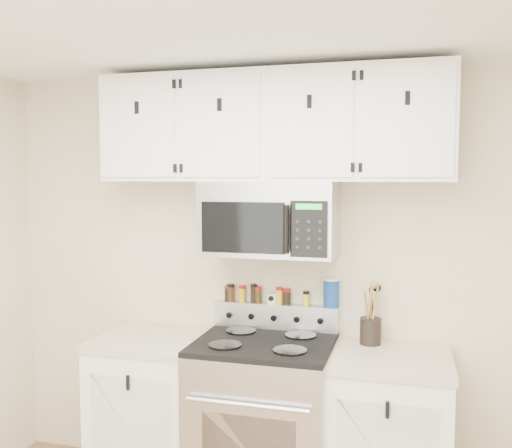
# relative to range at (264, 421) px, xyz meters

# --- Properties ---
(back_wall) EXTENTS (3.50, 0.01, 2.50)m
(back_wall) POSITION_rel_range_xyz_m (0.00, 0.32, 0.76)
(back_wall) COLOR #B9B08B
(back_wall) RESTS_ON floor
(range) EXTENTS (0.76, 0.65, 1.10)m
(range) POSITION_rel_range_xyz_m (0.00, 0.00, 0.00)
(range) COLOR #B7B7BA
(range) RESTS_ON floor
(base_cabinet_left) EXTENTS (0.64, 0.62, 0.92)m
(base_cabinet_left) POSITION_rel_range_xyz_m (-0.69, 0.02, -0.03)
(base_cabinet_left) COLOR white
(base_cabinet_left) RESTS_ON floor
(base_cabinet_right) EXTENTS (0.64, 0.62, 0.92)m
(base_cabinet_right) POSITION_rel_range_xyz_m (0.69, 0.02, -0.03)
(base_cabinet_right) COLOR white
(base_cabinet_right) RESTS_ON floor
(microwave) EXTENTS (0.76, 0.44, 0.42)m
(microwave) POSITION_rel_range_xyz_m (0.00, 0.13, 1.14)
(microwave) COLOR #9E9EA3
(microwave) RESTS_ON back_wall
(upper_cabinets) EXTENTS (2.00, 0.35, 0.62)m
(upper_cabinets) POSITION_rel_range_xyz_m (-0.00, 0.15, 1.66)
(upper_cabinets) COLOR white
(upper_cabinets) RESTS_ON back_wall
(utensil_crock) EXTENTS (0.12, 0.12, 0.35)m
(utensil_crock) POSITION_rel_range_xyz_m (0.57, 0.20, 0.52)
(utensil_crock) COLOR black
(utensil_crock) RESTS_ON base_cabinet_right
(kitchen_timer) EXTENTS (0.06, 0.05, 0.06)m
(kitchen_timer) POSITION_rel_range_xyz_m (-0.02, 0.28, 0.64)
(kitchen_timer) COLOR silver
(kitchen_timer) RESTS_ON range
(salt_canister) EXTENTS (0.09, 0.09, 0.17)m
(salt_canister) POSITION_rel_range_xyz_m (0.34, 0.28, 0.70)
(salt_canister) COLOR navy
(salt_canister) RESTS_ON range
(spice_jar_0) EXTENTS (0.05, 0.05, 0.10)m
(spice_jar_0) POSITION_rel_range_xyz_m (-0.30, 0.28, 0.66)
(spice_jar_0) COLOR black
(spice_jar_0) RESTS_ON range
(spice_jar_1) EXTENTS (0.05, 0.05, 0.11)m
(spice_jar_1) POSITION_rel_range_xyz_m (-0.29, 0.28, 0.67)
(spice_jar_1) COLOR #422610
(spice_jar_1) RESTS_ON range
(spice_jar_2) EXTENTS (0.04, 0.04, 0.10)m
(spice_jar_2) POSITION_rel_range_xyz_m (-0.21, 0.28, 0.66)
(spice_jar_2) COLOR gold
(spice_jar_2) RESTS_ON range
(spice_jar_3) EXTENTS (0.04, 0.04, 0.11)m
(spice_jar_3) POSITION_rel_range_xyz_m (-0.14, 0.28, 0.67)
(spice_jar_3) COLOR black
(spice_jar_3) RESTS_ON range
(spice_jar_4) EXTENTS (0.04, 0.04, 0.10)m
(spice_jar_4) POSITION_rel_range_xyz_m (-0.11, 0.28, 0.66)
(spice_jar_4) COLOR #3D2B0E
(spice_jar_4) RESTS_ON range
(spice_jar_5) EXTENTS (0.04, 0.04, 0.10)m
(spice_jar_5) POSITION_rel_range_xyz_m (0.02, 0.28, 0.66)
(spice_jar_5) COLOR gold
(spice_jar_5) RESTS_ON range
(spice_jar_6) EXTENTS (0.05, 0.05, 0.10)m
(spice_jar_6) POSITION_rel_range_xyz_m (0.07, 0.28, 0.66)
(spice_jar_6) COLOR black
(spice_jar_6) RESTS_ON range
(spice_jar_7) EXTENTS (0.04, 0.04, 0.09)m
(spice_jar_7) POSITION_rel_range_xyz_m (0.19, 0.28, 0.66)
(spice_jar_7) COLOR yellow
(spice_jar_7) RESTS_ON range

